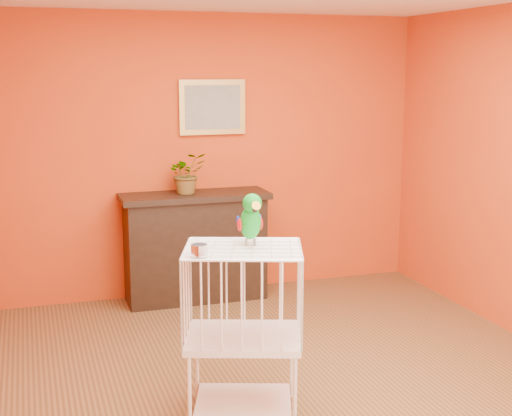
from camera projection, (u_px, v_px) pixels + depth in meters
name	position (u px, v px, depth m)	size (l,w,h in m)	color
ground	(298.00, 386.00, 4.79)	(4.50, 4.50, 0.00)	brown
room_shell	(301.00, 151.00, 4.49)	(4.50, 4.50, 4.50)	#C34112
console_cabinet	(195.00, 247.00, 6.51)	(1.34, 0.48, 0.99)	black
potted_plant	(187.00, 178.00, 6.36)	(0.33, 0.37, 0.29)	#26722D
framed_picture	(212.00, 107.00, 6.53)	(0.62, 0.04, 0.50)	gold
birdcage	(243.00, 329.00, 4.30)	(0.81, 0.72, 1.05)	white
feed_cup	(199.00, 250.00, 4.01)	(0.10, 0.10, 0.07)	silver
parrot	(251.00, 219.00, 4.23)	(0.16, 0.29, 0.33)	#59544C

